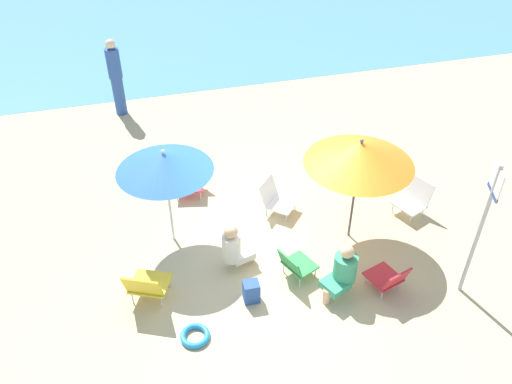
% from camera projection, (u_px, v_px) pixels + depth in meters
% --- Properties ---
extents(ground_plane, '(40.00, 40.00, 0.00)m').
position_uv_depth(ground_plane, '(274.00, 248.00, 8.79)').
color(ground_plane, '#CCB789').
extents(umbrella_orange, '(1.71, 1.71, 1.92)m').
position_uv_depth(umbrella_orange, '(360.00, 153.00, 8.02)').
color(umbrella_orange, '#4C4C51').
rests_on(umbrella_orange, ground_plane).
extents(umbrella_blue, '(1.51, 1.51, 1.80)m').
position_uv_depth(umbrella_blue, '(164.00, 162.00, 8.01)').
color(umbrella_blue, silver).
rests_on(umbrella_blue, ground_plane).
extents(beach_chair_a, '(0.65, 0.71, 0.67)m').
position_uv_depth(beach_chair_a, '(189.00, 176.00, 9.86)').
color(beach_chair_a, red).
rests_on(beach_chair_a, ground_plane).
extents(beach_chair_b, '(0.75, 0.75, 0.61)m').
position_uv_depth(beach_chair_b, '(275.00, 198.00, 9.39)').
color(beach_chair_b, white).
rests_on(beach_chair_b, ground_plane).
extents(beach_chair_c, '(0.63, 0.62, 0.54)m').
position_uv_depth(beach_chair_c, '(296.00, 264.00, 8.09)').
color(beach_chair_c, '#33934C').
rests_on(beach_chair_c, ground_plane).
extents(beach_chair_d, '(0.59, 0.66, 0.54)m').
position_uv_depth(beach_chair_d, '(389.00, 278.00, 7.88)').
color(beach_chair_d, red).
rests_on(beach_chair_d, ground_plane).
extents(beach_chair_e, '(0.75, 0.77, 0.66)m').
position_uv_depth(beach_chair_e, '(147.00, 285.00, 7.68)').
color(beach_chair_e, gold).
rests_on(beach_chair_e, ground_plane).
extents(beach_chair_f, '(0.67, 0.66, 0.63)m').
position_uv_depth(beach_chair_f, '(414.00, 198.00, 9.35)').
color(beach_chair_f, white).
rests_on(beach_chair_f, ground_plane).
extents(person_a, '(0.57, 0.48, 0.93)m').
position_uv_depth(person_a, '(343.00, 271.00, 7.72)').
color(person_a, '#389970').
rests_on(person_a, ground_plane).
extents(person_b, '(0.53, 0.38, 0.88)m').
position_uv_depth(person_b, '(235.00, 247.00, 8.18)').
color(person_b, silver).
rests_on(person_b, ground_plane).
extents(person_c, '(0.30, 0.30, 1.79)m').
position_uv_depth(person_c, '(116.00, 77.00, 11.86)').
color(person_c, '#2D519E').
rests_on(person_c, ground_plane).
extents(warning_sign, '(0.17, 0.39, 2.30)m').
position_uv_depth(warning_sign, '(485.00, 216.00, 7.17)').
color(warning_sign, '#ADADB2').
rests_on(warning_sign, ground_plane).
extents(swim_ring, '(0.42, 0.42, 0.08)m').
position_uv_depth(swim_ring, '(195.00, 336.00, 7.33)').
color(swim_ring, '#238CD8').
rests_on(swim_ring, ground_plane).
extents(beach_bag, '(0.24, 0.21, 0.35)m').
position_uv_depth(beach_bag, '(251.00, 291.00, 7.80)').
color(beach_bag, '#2D519E').
rests_on(beach_bag, ground_plane).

